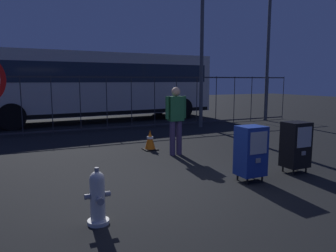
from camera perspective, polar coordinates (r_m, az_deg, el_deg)
ground_plane at (r=5.67m, az=2.45°, el=-10.79°), size 60.00×60.00×0.00m
fire_hydrant at (r=4.31m, az=-12.34°, el=-12.26°), size 0.33×0.32×0.75m
newspaper_box_primary at (r=6.04m, az=14.43°, el=-4.25°), size 0.48×0.42×1.02m
newspaper_box_secondary at (r=6.90m, az=21.65°, el=-3.05°), size 0.48×0.42×1.02m
pedestrian at (r=7.87m, az=1.40°, el=1.62°), size 0.55×0.22×1.67m
traffic_cone at (r=8.57m, az=-3.18°, el=-2.52°), size 0.36×0.36×0.53m
fence_barrier at (r=11.88m, az=-12.99°, el=3.94°), size 18.03×0.04×2.00m
bus_near at (r=14.97m, az=-12.22°, el=7.43°), size 10.65×3.35×3.00m
street_light_near_left at (r=12.83m, az=6.05°, el=17.08°), size 0.32×0.32×6.59m
street_light_near_right at (r=15.68m, az=17.51°, el=18.41°), size 0.32×0.32×8.32m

